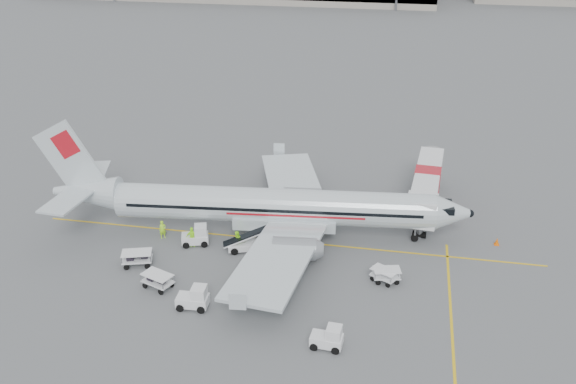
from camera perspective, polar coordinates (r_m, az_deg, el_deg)
name	(u,v)px	position (r m, az deg, el deg)	size (l,w,h in m)	color
ground	(284,241)	(56.24, -0.39, -4.36)	(360.00, 360.00, 0.00)	#56595B
stripe_lead	(284,241)	(56.24, -0.39, -4.36)	(44.00, 0.20, 0.01)	yellow
stripe_cross	(451,313)	(48.88, 14.27, -10.37)	(0.20, 20.00, 0.01)	yellow
aircraft	(274,184)	(54.83, -1.26, 0.71)	(36.41, 28.54, 10.04)	silver
jet_bridge	(426,190)	(62.12, 12.19, 0.22)	(2.96, 15.78, 4.14)	white
belt_loader	(249,236)	(54.42, -3.50, -3.94)	(4.80, 1.80, 2.60)	white
tug_fore	(327,337)	(44.00, 3.45, -12.71)	(2.15, 1.23, 1.66)	white
tug_mid	(192,297)	(48.01, -8.50, -9.22)	(2.31, 1.32, 1.78)	white
tug_aft	(195,235)	(55.90, -8.28, -3.82)	(2.29, 1.31, 1.77)	white
cart_loaded_a	(137,259)	(53.91, -13.26, -5.79)	(2.39, 1.42, 1.25)	white
cart_loaded_b	(158,281)	(50.75, -11.50, -7.75)	(2.34, 1.38, 1.22)	white
cart_empty_a	(387,275)	(51.15, 8.76, -7.31)	(2.10, 1.24, 1.09)	white
cart_empty_b	(384,275)	(51.10, 8.53, -7.35)	(2.03, 1.20, 1.06)	white
cone_nose	(497,241)	(58.35, 18.08, -4.19)	(0.42, 0.42, 0.69)	#FC6001
cone_port	(276,183)	(66.14, -1.05, 0.76)	(0.40, 0.40, 0.65)	#FC6001
crew_a	(163,230)	(57.35, -11.08, -3.29)	(0.61, 0.40, 1.67)	#9EE71E
crew_b	(237,241)	(54.75, -4.55, -4.32)	(0.82, 0.64, 1.69)	#9EE71E
crew_c	(243,271)	(50.62, -4.03, -7.06)	(1.05, 0.61, 1.63)	#9EE71E
crew_d	(192,237)	(55.56, -8.50, -3.98)	(1.08, 0.45, 1.85)	#9EE71E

